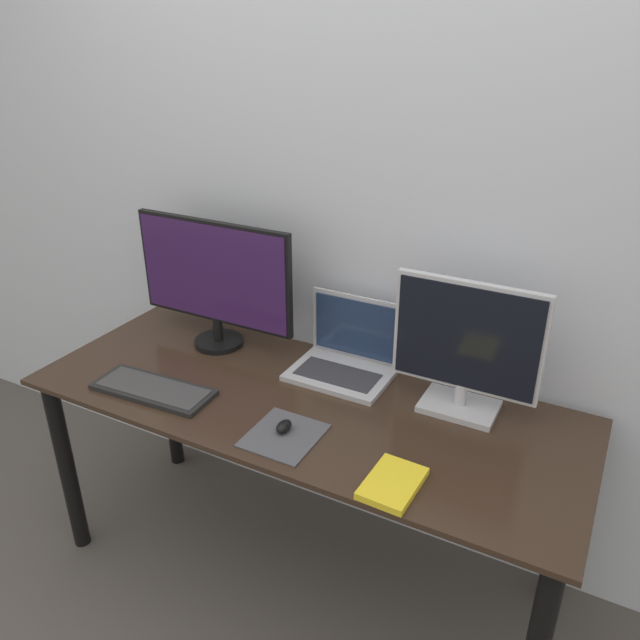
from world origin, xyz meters
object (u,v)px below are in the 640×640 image
at_px(keyboard, 153,389).
at_px(mouse, 284,426).
at_px(monitor_right, 466,348).
at_px(laptop, 347,355).
at_px(book, 393,483).
at_px(monitor_left, 214,279).

relative_size(keyboard, mouse, 6.66).
xyz_separation_m(monitor_right, laptop, (-0.42, 0.05, -0.15)).
height_order(monitor_right, book, monitor_right).
bearing_deg(laptop, monitor_left, -174.59).
bearing_deg(monitor_left, monitor_right, -0.00).
xyz_separation_m(monitor_left, keyboard, (0.01, -0.37, -0.25)).
bearing_deg(laptop, mouse, -90.55).
bearing_deg(mouse, laptop, 89.45).
bearing_deg(mouse, monitor_right, 40.98).
bearing_deg(laptop, keyboard, -139.59).
relative_size(monitor_left, mouse, 10.16).
bearing_deg(monitor_right, book, -96.16).
bearing_deg(keyboard, book, -4.03).
relative_size(keyboard, book, 2.15).
bearing_deg(monitor_right, mouse, -139.02).
bearing_deg(monitor_left, book, -26.44).
distance_m(monitor_left, keyboard, 0.45).
relative_size(laptop, book, 1.74).
distance_m(monitor_right, book, 0.48).
distance_m(monitor_left, monitor_right, 0.92).
bearing_deg(book, monitor_left, 153.56).
xyz_separation_m(laptop, mouse, (-0.00, -0.41, -0.04)).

